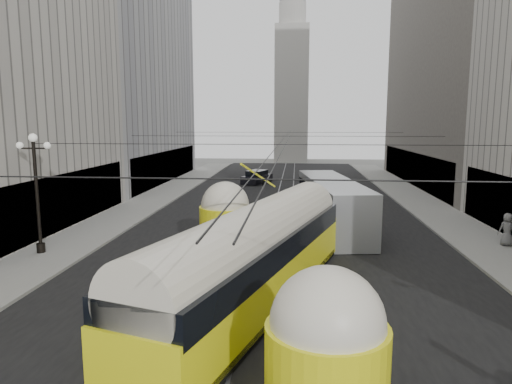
# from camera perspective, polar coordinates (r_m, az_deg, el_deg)

# --- Properties ---
(road) EXTENTS (20.00, 85.00, 0.02)m
(road) POSITION_cam_1_polar(r_m,az_deg,el_deg) (37.85, 3.40, -2.11)
(road) COLOR black
(road) RESTS_ON ground
(sidewalk_left) EXTENTS (4.00, 72.00, 0.15)m
(sidewalk_left) POSITION_cam_1_polar(r_m,az_deg,el_deg) (43.29, -12.54, -0.83)
(sidewalk_left) COLOR gray
(sidewalk_left) RESTS_ON ground
(sidewalk_right) EXTENTS (4.00, 72.00, 0.15)m
(sidewalk_right) POSITION_cam_1_polar(r_m,az_deg,el_deg) (42.70, 19.87, -1.28)
(sidewalk_right) COLOR gray
(sidewalk_right) RESTS_ON ground
(rail_left) EXTENTS (0.12, 85.00, 0.04)m
(rail_left) POSITION_cam_1_polar(r_m,az_deg,el_deg) (37.88, 2.27, -2.09)
(rail_left) COLOR gray
(rail_left) RESTS_ON ground
(rail_right) EXTENTS (0.12, 85.00, 0.04)m
(rail_right) POSITION_cam_1_polar(r_m,az_deg,el_deg) (37.84, 4.54, -2.12)
(rail_right) COLOR gray
(rail_right) RESTS_ON ground
(building_left_far) EXTENTS (12.60, 28.60, 28.60)m
(building_left_far) POSITION_cam_1_polar(r_m,az_deg,el_deg) (57.18, -17.21, 15.58)
(building_left_far) COLOR #999999
(building_left_far) RESTS_ON ground
(building_right_far) EXTENTS (12.60, 32.60, 32.60)m
(building_right_far) POSITION_cam_1_polar(r_m,az_deg,el_deg) (56.73, 25.75, 17.22)
(building_right_far) COLOR #514C47
(building_right_far) RESTS_ON ground
(distant_tower) EXTENTS (6.00, 6.00, 31.36)m
(distant_tower) POSITION_cam_1_polar(r_m,az_deg,el_deg) (85.04, 4.49, 13.99)
(distant_tower) COLOR #B2AFA8
(distant_tower) RESTS_ON ground
(lamppost_left_mid) EXTENTS (1.86, 0.44, 6.37)m
(lamppost_left_mid) POSITION_cam_1_polar(r_m,az_deg,el_deg) (26.68, -25.76, 0.64)
(lamppost_left_mid) COLOR black
(lamppost_left_mid) RESTS_ON sidewalk_left
(catenary) EXTENTS (25.00, 72.00, 0.23)m
(catenary) POSITION_cam_1_polar(r_m,az_deg,el_deg) (36.19, 3.63, 6.77)
(catenary) COLOR black
(catenary) RESTS_ON ground
(streetcar) EXTENTS (7.46, 17.32, 3.95)m
(streetcar) POSITION_cam_1_polar(r_m,az_deg,el_deg) (17.90, -0.11, -8.03)
(streetcar) COLOR #F3F115
(streetcar) RESTS_ON ground
(city_bus) EXTENTS (4.37, 13.14, 3.27)m
(city_bus) POSITION_cam_1_polar(r_m,az_deg,el_deg) (31.06, 9.48, -1.24)
(city_bus) COLOR #ADB0B3
(city_bus) RESTS_ON ground
(sedan_white_far) EXTENTS (1.76, 4.10, 1.28)m
(sedan_white_far) POSITION_cam_1_polar(r_m,az_deg,el_deg) (47.91, 8.88, 0.79)
(sedan_white_far) COLOR white
(sedan_white_far) RESTS_ON ground
(sedan_dark_far) EXTENTS (3.50, 5.22, 1.53)m
(sedan_dark_far) POSITION_cam_1_polar(r_m,az_deg,el_deg) (53.57, 0.12, 1.84)
(sedan_dark_far) COLOR black
(sedan_dark_far) RESTS_ON ground
(pedestrian_sidewalk_right) EXTENTS (0.92, 0.57, 1.87)m
(pedestrian_sidewalk_right) POSITION_cam_1_polar(r_m,az_deg,el_deg) (29.53, 28.90, -4.12)
(pedestrian_sidewalk_right) COLOR slate
(pedestrian_sidewalk_right) RESTS_ON sidewalk_right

